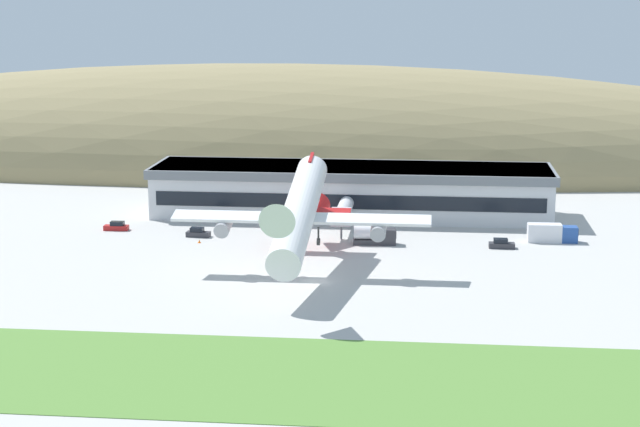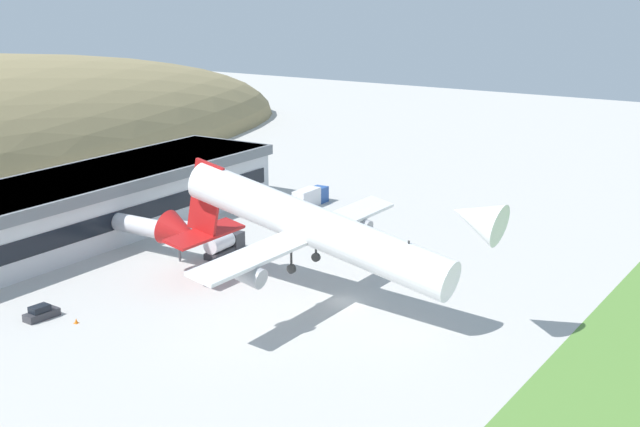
# 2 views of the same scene
# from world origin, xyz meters

# --- Properties ---
(ground_plane) EXTENTS (401.45, 401.45, 0.00)m
(ground_plane) POSITION_xyz_m (0.00, 0.00, 0.00)
(ground_plane) COLOR #B7B5AF
(terminal_building) EXTENTS (75.17, 18.03, 9.39)m
(terminal_building) POSITION_xyz_m (1.45, 47.57, 5.33)
(terminal_building) COLOR silver
(terminal_building) RESTS_ON ground_plane
(jetway_0) EXTENTS (3.38, 13.61, 5.43)m
(jetway_0) POSITION_xyz_m (1.25, 31.53, 3.99)
(jetway_0) COLOR silver
(jetway_0) RESTS_ON ground_plane
(cargo_airplane) EXTENTS (38.72, 47.08, 14.04)m
(cargo_airplane) POSITION_xyz_m (-2.85, 3.37, 9.52)
(cargo_airplane) COLOR white
(service_car_0) EXTENTS (4.25, 1.83, 1.60)m
(service_car_0) POSITION_xyz_m (28.15, 23.86, 0.66)
(service_car_0) COLOR #333338
(service_car_0) RESTS_ON ground_plane
(service_car_1) EXTENTS (4.21, 2.05, 1.63)m
(service_car_1) POSITION_xyz_m (-23.57, 26.75, 0.68)
(service_car_1) COLOR #333338
(service_car_1) RESTS_ON ground_plane
(fuel_truck) EXTENTS (8.42, 2.61, 3.09)m
(fuel_truck) POSITION_xyz_m (36.87, 29.22, 1.49)
(fuel_truck) COLOR #264C99
(fuel_truck) RESTS_ON ground_plane
(box_truck) EXTENTS (7.34, 2.80, 3.16)m
(box_truck) POSITION_xyz_m (7.06, 24.28, 1.51)
(box_truck) COLOR #333338
(box_truck) RESTS_ON ground_plane
(traffic_cone_0) EXTENTS (0.52, 0.52, 0.58)m
(traffic_cone_0) POSITION_xyz_m (-22.37, 22.29, 0.28)
(traffic_cone_0) COLOR orange
(traffic_cone_0) RESTS_ON ground_plane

